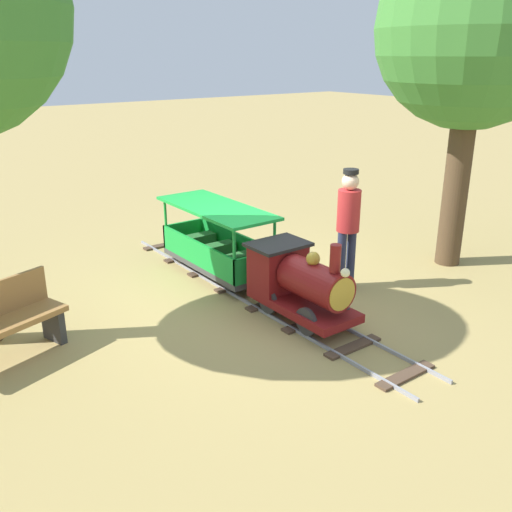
# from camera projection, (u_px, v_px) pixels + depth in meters

# --- Properties ---
(ground_plane) EXTENTS (60.00, 60.00, 0.00)m
(ground_plane) POSITION_uv_depth(u_px,v_px,m) (253.00, 294.00, 7.45)
(ground_plane) COLOR #A38C51
(track) EXTENTS (0.74, 5.70, 0.04)m
(track) POSITION_uv_depth(u_px,v_px,m) (255.00, 293.00, 7.41)
(track) COLOR gray
(track) RESTS_ON ground_plane
(locomotive) EXTENTS (0.70, 1.45, 1.05)m
(locomotive) POSITION_uv_depth(u_px,v_px,m) (298.00, 281.00, 6.61)
(locomotive) COLOR maroon
(locomotive) RESTS_ON ground_plane
(passenger_car) EXTENTS (0.80, 2.00, 0.97)m
(passenger_car) POSITION_uv_depth(u_px,v_px,m) (217.00, 247.00, 7.96)
(passenger_car) COLOR #3F3F3F
(passenger_car) RESTS_ON ground_plane
(conductor_person) EXTENTS (0.30, 0.30, 1.62)m
(conductor_person) POSITION_uv_depth(u_px,v_px,m) (348.00, 219.00, 7.34)
(conductor_person) COLOR #282D47
(conductor_person) RESTS_ON ground_plane
(park_bench) EXTENTS (1.36, 0.79, 0.82)m
(park_bench) POSITION_uv_depth(u_px,v_px,m) (0.00, 325.00, 5.69)
(park_bench) COLOR olive
(park_bench) RESTS_ON ground_plane
(oak_tree_near) EXTENTS (2.65, 2.65, 4.63)m
(oak_tree_near) POSITION_uv_depth(u_px,v_px,m) (475.00, 31.00, 7.45)
(oak_tree_near) COLOR #4C3823
(oak_tree_near) RESTS_ON ground_plane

